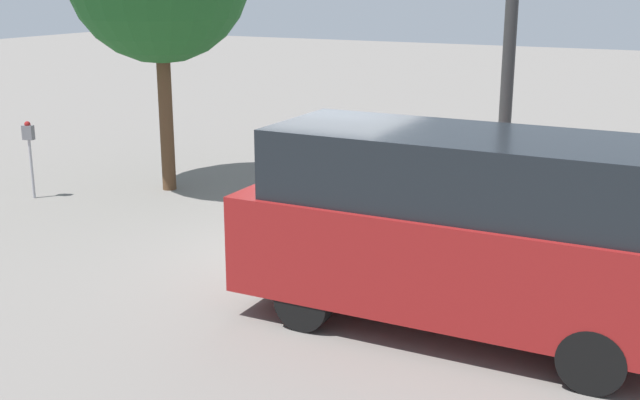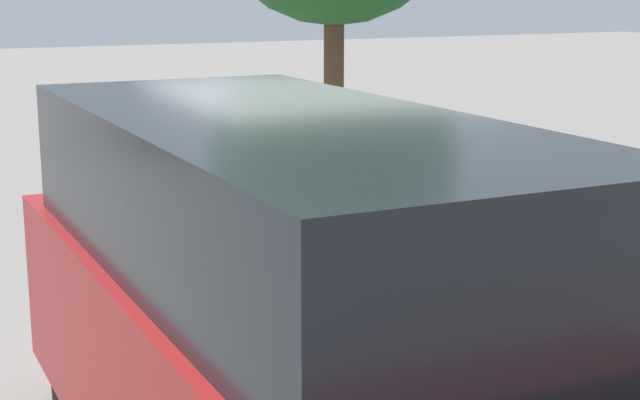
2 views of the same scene
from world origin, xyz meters
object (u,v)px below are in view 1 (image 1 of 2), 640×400
(parking_meter_near, at_px, (374,176))
(parking_meter_far, at_px, (29,142))
(parked_van, at_px, (460,227))
(lamp_post, at_px, (508,69))

(parking_meter_near, xyz_separation_m, parking_meter_far, (-6.76, -0.07, -0.10))
(parking_meter_near, relative_size, parked_van, 0.31)
(parking_meter_near, distance_m, parking_meter_far, 6.76)
(parking_meter_far, bearing_deg, lamp_post, -0.47)
(parked_van, bearing_deg, parking_meter_far, 167.27)
(lamp_post, bearing_deg, parking_meter_near, -127.48)
(lamp_post, height_order, parked_van, lamp_post)
(parking_meter_near, relative_size, lamp_post, 0.23)
(parking_meter_near, relative_size, parking_meter_far, 1.09)
(parking_meter_far, height_order, lamp_post, lamp_post)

